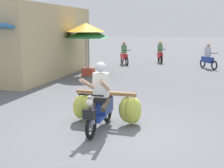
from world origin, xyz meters
TOP-DOWN VIEW (x-y plane):
  - ground_plane at (0.00, 0.00)m, footprint 120.00×120.00m
  - motorbike_main_loaded at (-0.50, 0.44)m, footprint 1.79×1.80m
  - motorbike_distant_ahead_left at (2.11, 11.37)m, footprint 0.97×1.40m
  - motorbike_distant_ahead_right at (-2.86, 11.87)m, footprint 0.91×1.45m
  - motorbike_distant_far_ahead at (-0.83, 13.41)m, footprint 0.66×1.57m
  - shopfront_building at (-6.40, 6.62)m, footprint 3.80×7.46m
  - market_umbrella_near_shop at (-3.51, 7.34)m, footprint 2.08×2.08m
  - market_umbrella_further_along at (-3.60, 7.25)m, footprint 1.85×1.85m
  - produce_crate at (-3.50, 7.24)m, footprint 0.56×0.40m

SIDE VIEW (x-z plane):
  - ground_plane at x=0.00m, z-range 0.00..0.00m
  - produce_crate at x=-3.50m, z-range 0.00..0.36m
  - motorbike_main_loaded at x=-0.50m, z-range -0.30..1.28m
  - motorbike_distant_ahead_left at x=2.11m, z-range -0.13..1.27m
  - motorbike_distant_ahead_right at x=-2.86m, z-range -0.13..1.27m
  - motorbike_distant_far_ahead at x=-0.83m, z-range -0.13..1.27m
  - shopfront_building at x=-6.40m, z-range 0.00..3.30m
  - market_umbrella_near_shop at x=-3.51m, z-range 0.90..3.21m
  - market_umbrella_further_along at x=-3.60m, z-range 1.04..3.56m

